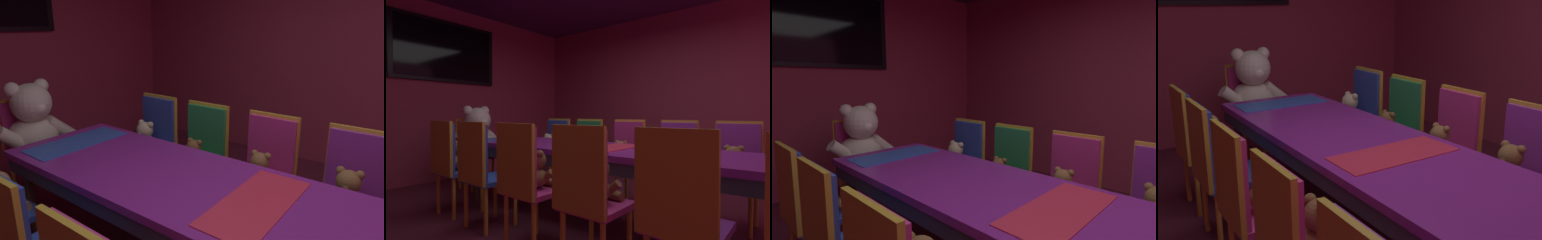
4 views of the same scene
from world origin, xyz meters
The scene contains 18 objects.
wall_back centered at (0.00, 3.20, 1.40)m, with size 5.20×0.12×2.80m, color #99334C.
banquet_table centered at (0.00, 0.00, 0.66)m, with size 0.90×3.68×0.75m.
teddy_left_2 centered at (-0.68, -0.32, 0.59)m, with size 0.26×0.33×0.31m.
chair_left_3 centered at (-0.83, 0.27, 0.60)m, with size 0.42×0.41×0.98m.
teddy_left_3 centered at (-0.69, 0.27, 0.59)m, with size 0.25×0.33×0.31m.
chair_left_4 centered at (-0.81, 0.90, 0.60)m, with size 0.42×0.41×0.98m.
chair_left_5 centered at (-0.80, 1.48, 0.60)m, with size 0.42×0.41×0.98m.
teddy_left_5 centered at (-0.66, 1.48, 0.59)m, with size 0.25×0.32×0.30m.
chair_right_2 centered at (0.82, -0.31, 0.60)m, with size 0.42×0.41×0.98m.
teddy_right_2 centered at (0.67, -0.31, 0.59)m, with size 0.25×0.33×0.31m.
chair_right_3 centered at (0.81, 0.31, 0.60)m, with size 0.42×0.41×0.98m.
teddy_right_3 centered at (0.67, 0.31, 0.58)m, with size 0.23×0.30×0.28m.
chair_right_4 centered at (0.80, 0.91, 0.60)m, with size 0.42×0.41×0.98m.
teddy_right_4 centered at (0.66, 0.91, 0.57)m, with size 0.21×0.27×0.26m.
chair_right_5 centered at (0.80, 1.48, 0.60)m, with size 0.42×0.41×0.98m.
teddy_right_5 centered at (0.65, 1.48, 0.59)m, with size 0.26×0.34×0.32m.
throne_chair centered at (0.00, 2.39, 0.60)m, with size 0.41×0.42×0.98m.
king_teddy_bear centered at (0.00, 2.21, 0.76)m, with size 0.75×0.58×0.71m.
Camera 4 is at (-1.55, -1.87, 1.62)m, focal length 40.64 mm.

